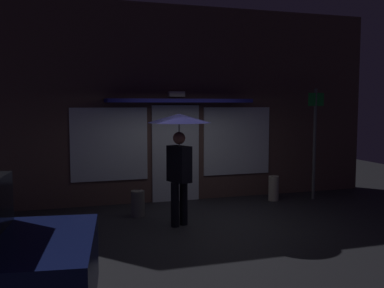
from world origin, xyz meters
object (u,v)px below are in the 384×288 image
Objects in this scene: street_sign_post at (315,137)px; sidewalk_bollard_2 at (274,188)px; person_with_umbrella at (179,139)px; sidewalk_bollard at (138,204)px.

street_sign_post reaches higher than sidewalk_bollard_2.
sidewalk_bollard_2 is (2.66, 1.39, -1.32)m from person_with_umbrella.
person_with_umbrella is 4.00× the size of sidewalk_bollard.
sidewalk_bollard is (-0.60, 0.89, -1.35)m from person_with_umbrella.
sidewalk_bollard is at bearing -171.29° from sidewalk_bollard_2.
person_with_umbrella is 1.73m from sidewalk_bollard.
person_with_umbrella is at bearing -55.86° from sidewalk_bollard.
street_sign_post is 4.53× the size of sidewalk_bollard_2.
street_sign_post reaches higher than person_with_umbrella.
sidewalk_bollard is at bearing -175.25° from street_sign_post.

